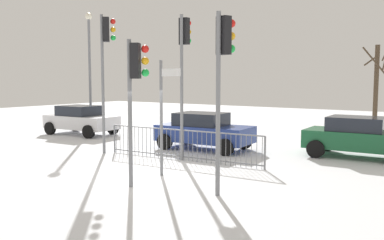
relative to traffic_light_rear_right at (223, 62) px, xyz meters
The scene contains 12 objects.
ground_plane 4.70m from the traffic_light_rear_right, behind, with size 60.00×60.00×0.00m, color white.
traffic_light_rear_right is the anchor object (origin of this frame).
traffic_light_mid_right 2.34m from the traffic_light_rear_right, 163.80° to the right, with size 0.52×0.41×3.83m.
traffic_light_foreground_left 7.01m from the traffic_light_rear_right, 159.17° to the left, with size 0.47×0.47×5.19m.
traffic_light_mid_left 4.62m from the traffic_light_rear_right, 137.48° to the left, with size 0.33×0.57×4.99m.
direction_sign_post 2.90m from the traffic_light_rear_right, 162.88° to the left, with size 0.79×0.14×3.36m.
pedestrian_guard_railing 5.27m from the traffic_light_rear_right, 138.71° to the left, with size 6.20×0.44×1.07m.
car_green_far 7.57m from the traffic_light_rear_right, 77.35° to the left, with size 3.88×2.08×1.47m.
car_blue_trailing 7.10m from the traffic_light_rear_right, 127.06° to the left, with size 3.92×2.16×1.47m.
car_white_near 13.14m from the traffic_light_rear_right, 154.50° to the left, with size 3.89×2.12×1.47m.
street_lamp 14.23m from the traffic_light_rear_right, 150.87° to the left, with size 0.36×0.36×6.33m.
bare_tree_left 16.90m from the traffic_light_rear_right, 89.56° to the left, with size 1.68×1.66×5.31m.
Camera 1 is at (8.54, -9.00, 2.82)m, focal length 39.32 mm.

